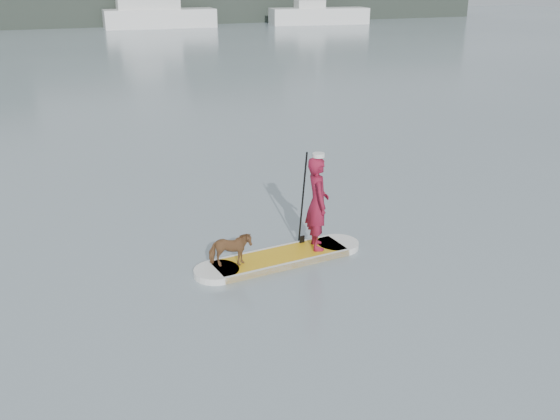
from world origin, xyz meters
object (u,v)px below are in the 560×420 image
object	(u,v)px
sailboat_f	(318,14)
motor_yacht_a	(154,9)
paddler	(317,203)
paddleboard	(280,258)
dog	(230,250)

from	to	relation	value
sailboat_f	motor_yacht_a	distance (m)	15.99
paddler	sailboat_f	xyz separation A→B (m)	(22.47, 49.14, -0.02)
paddleboard	sailboat_f	distance (m)	54.44
motor_yacht_a	paddleboard	bearing A→B (deg)	-95.67
dog	motor_yacht_a	distance (m)	51.62
paddler	paddleboard	bearing A→B (deg)	108.74
dog	paddler	bearing A→B (deg)	-70.54
paddleboard	dog	xyz separation A→B (m)	(-0.97, -0.11, 0.37)
paddler	sailboat_f	bearing A→B (deg)	-12.19
paddleboard	dog	distance (m)	1.05
dog	sailboat_f	size ratio (longest dim) A/B	0.05
paddler	sailboat_f	size ratio (longest dim) A/B	0.12
paddleboard	paddler	bearing A→B (deg)	0.00
paddleboard	paddler	xyz separation A→B (m)	(0.77, 0.09, 0.94)
paddleboard	paddler	distance (m)	1.21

